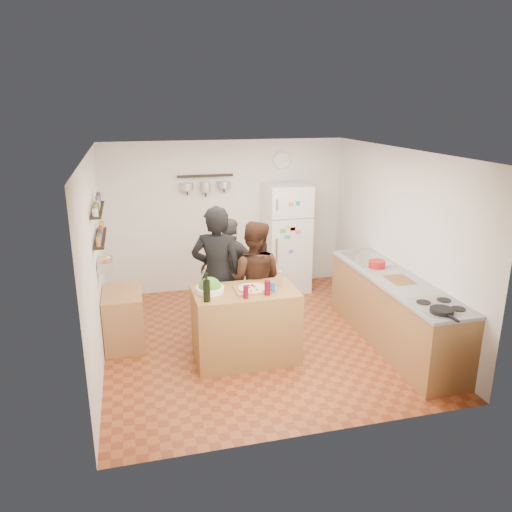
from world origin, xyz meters
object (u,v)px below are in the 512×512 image
object	(u,v)px
wine_bottle	(207,291)
side_table	(124,318)
prep_island	(246,325)
skillet	(442,311)
wall_clock	(282,160)
salt_canister	(272,287)
person_back	(231,273)
salad_bowl	(210,290)
person_left	(217,275)
person_center	(254,281)
pepper_mill	(280,280)
fridge	(286,238)
red_bowl	(377,264)
counter_run	(394,312)

from	to	relation	value
wine_bottle	side_table	world-z (taller)	wine_bottle
prep_island	side_table	bearing A→B (deg)	151.54
skillet	wall_clock	world-z (taller)	wall_clock
salt_canister	person_back	xyz separation A→B (m)	(-0.25, 1.18, -0.19)
prep_island	side_table	size ratio (longest dim) A/B	1.56
salad_bowl	person_left	size ratio (longest dim) A/B	0.18
wine_bottle	person_center	xyz separation A→B (m)	(0.75, 0.79, -0.22)
pepper_mill	wall_clock	world-z (taller)	wall_clock
person_center	side_table	world-z (taller)	person_center
prep_island	skillet	size ratio (longest dim) A/B	5.01
wine_bottle	fridge	bearing A→B (deg)	54.71
salad_bowl	pepper_mill	bearing A→B (deg)	0.00
person_center	wall_clock	bearing A→B (deg)	-93.48
side_table	prep_island	bearing A→B (deg)	-28.46
wine_bottle	red_bowl	distance (m)	2.50
wine_bottle	counter_run	bearing A→B (deg)	3.36
salad_bowl	pepper_mill	distance (m)	0.87
skillet	fridge	distance (m)	3.48
wine_bottle	salt_canister	distance (m)	0.81
prep_island	counter_run	bearing A→B (deg)	-2.15
salt_canister	side_table	world-z (taller)	salt_canister
wall_clock	side_table	size ratio (longest dim) A/B	0.37
salt_canister	person_left	size ratio (longest dim) A/B	0.07
counter_run	red_bowl	size ratio (longest dim) A/B	11.50
pepper_mill	person_center	size ratio (longest dim) A/B	0.10
prep_island	person_back	size ratio (longest dim) A/B	0.80
pepper_mill	person_back	world-z (taller)	person_back
pepper_mill	skillet	size ratio (longest dim) A/B	0.64
person_center	skillet	bearing A→B (deg)	155.55
pepper_mill	side_table	distance (m)	2.14
red_bowl	wine_bottle	bearing A→B (deg)	-166.23
prep_island	salt_canister	size ratio (longest dim) A/B	10.28
person_center	person_left	bearing A→B (deg)	21.51
skillet	wall_clock	bearing A→B (deg)	99.84
salt_canister	fridge	distance (m)	2.52
pepper_mill	skillet	xyz separation A→B (m)	(1.43, -1.24, -0.05)
person_left	salad_bowl	bearing A→B (deg)	91.17
counter_run	prep_island	bearing A→B (deg)	177.85
fridge	person_center	bearing A→B (deg)	-120.70
prep_island	wall_clock	distance (m)	3.30
prep_island	salad_bowl	size ratio (longest dim) A/B	3.76
counter_run	fridge	bearing A→B (deg)	108.06
salt_canister	red_bowl	size ratio (longest dim) A/B	0.53
person_center	red_bowl	size ratio (longest dim) A/B	7.09
person_center	person_back	bearing A→B (deg)	-44.26
person_left	skillet	distance (m)	2.76
person_back	fridge	world-z (taller)	fridge
prep_island	skillet	world-z (taller)	skillet
prep_island	side_table	world-z (taller)	prep_island
fridge	side_table	size ratio (longest dim) A/B	2.25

